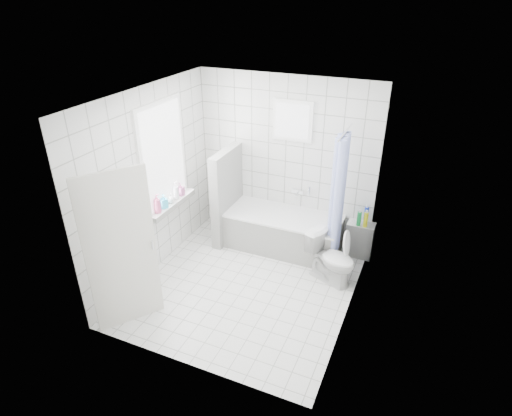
% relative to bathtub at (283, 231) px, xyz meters
% --- Properties ---
extents(ground, '(3.00, 3.00, 0.00)m').
position_rel_bathtub_xyz_m(ground, '(-0.14, -1.12, -0.29)').
color(ground, white).
rests_on(ground, ground).
extents(ceiling, '(3.00, 3.00, 0.00)m').
position_rel_bathtub_xyz_m(ceiling, '(-0.14, -1.12, 2.31)').
color(ceiling, white).
rests_on(ceiling, ground).
extents(wall_back, '(2.80, 0.02, 2.60)m').
position_rel_bathtub_xyz_m(wall_back, '(-0.14, 0.38, 1.01)').
color(wall_back, white).
rests_on(wall_back, ground).
extents(wall_front, '(2.80, 0.02, 2.60)m').
position_rel_bathtub_xyz_m(wall_front, '(-0.14, -2.62, 1.01)').
color(wall_front, white).
rests_on(wall_front, ground).
extents(wall_left, '(0.02, 3.00, 2.60)m').
position_rel_bathtub_xyz_m(wall_left, '(-1.54, -1.12, 1.01)').
color(wall_left, white).
rests_on(wall_left, ground).
extents(wall_right, '(0.02, 3.00, 2.60)m').
position_rel_bathtub_xyz_m(wall_right, '(1.26, -1.12, 1.01)').
color(wall_right, white).
rests_on(wall_right, ground).
extents(window_left, '(0.01, 0.90, 1.40)m').
position_rel_bathtub_xyz_m(window_left, '(-1.49, -0.82, 1.31)').
color(window_left, white).
rests_on(window_left, wall_left).
extents(window_back, '(0.50, 0.01, 0.50)m').
position_rel_bathtub_xyz_m(window_back, '(-0.04, 0.33, 1.66)').
color(window_back, white).
rests_on(window_back, wall_back).
extents(window_sill, '(0.18, 1.02, 0.08)m').
position_rel_bathtub_xyz_m(window_sill, '(-1.45, -0.82, 0.57)').
color(window_sill, white).
rests_on(window_sill, wall_left).
extents(door, '(0.50, 0.68, 2.00)m').
position_rel_bathtub_xyz_m(door, '(-1.15, -2.28, 0.71)').
color(door, silver).
rests_on(door, ground).
extents(bathtub, '(1.75, 0.77, 0.58)m').
position_rel_bathtub_xyz_m(bathtub, '(0.00, 0.00, 0.00)').
color(bathtub, white).
rests_on(bathtub, ground).
extents(partition_wall, '(0.15, 0.85, 1.50)m').
position_rel_bathtub_xyz_m(partition_wall, '(-0.94, -0.05, 0.46)').
color(partition_wall, white).
rests_on(partition_wall, ground).
extents(tiled_ledge, '(0.40, 0.24, 0.55)m').
position_rel_bathtub_xyz_m(tiled_ledge, '(1.13, 0.25, -0.02)').
color(tiled_ledge, white).
rests_on(tiled_ledge, ground).
extents(toilet, '(0.80, 0.63, 0.71)m').
position_rel_bathtub_xyz_m(toilet, '(0.89, -0.51, 0.07)').
color(toilet, white).
rests_on(toilet, ground).
extents(curtain_rod, '(0.02, 0.80, 0.02)m').
position_rel_bathtub_xyz_m(curtain_rod, '(0.81, -0.02, 1.71)').
color(curtain_rod, silver).
rests_on(curtain_rod, wall_back).
extents(shower_curtain, '(0.14, 0.48, 1.78)m').
position_rel_bathtub_xyz_m(shower_curtain, '(0.81, -0.16, 0.81)').
color(shower_curtain, '#4C5EDF').
rests_on(shower_curtain, curtain_rod).
extents(tub_faucet, '(0.18, 0.06, 0.06)m').
position_rel_bathtub_xyz_m(tub_faucet, '(0.10, 0.33, 0.56)').
color(tub_faucet, silver).
rests_on(tub_faucet, wall_back).
extents(sill_bottles, '(0.15, 0.72, 0.27)m').
position_rel_bathtub_xyz_m(sill_bottles, '(-1.44, -0.89, 0.72)').
color(sill_bottles, '#BA5D95').
rests_on(sill_bottles, window_sill).
extents(ledge_bottles, '(0.16, 0.16, 0.27)m').
position_rel_bathtub_xyz_m(ledge_bottles, '(1.16, 0.23, 0.38)').
color(ledge_bottles, '#FFFC1A').
rests_on(ledge_bottles, tiled_ledge).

